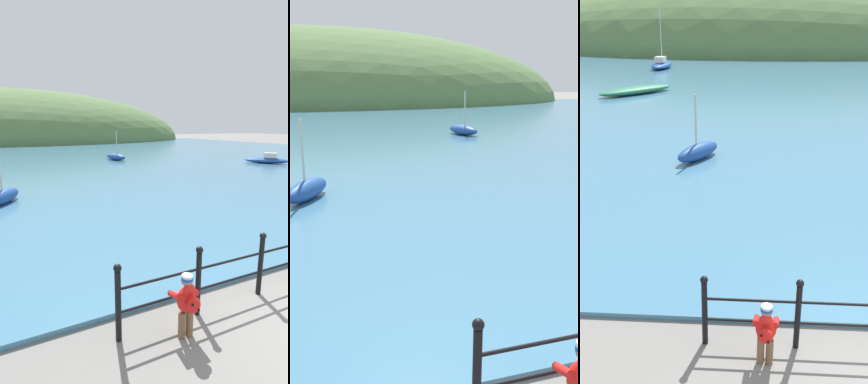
# 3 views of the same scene
# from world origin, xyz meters

# --- Properties ---
(water) EXTENTS (80.00, 60.00, 0.10)m
(water) POSITION_xyz_m (0.00, 32.00, 0.05)
(water) COLOR teal
(water) RESTS_ON ground
(far_hillside) EXTENTS (73.72, 40.55, 20.71)m
(far_hillside) POSITION_xyz_m (0.00, 65.94, 0.00)
(far_hillside) COLOR #567542
(far_hillside) RESTS_ON ground
(child_in_coat) EXTENTS (0.40, 0.54, 1.00)m
(child_in_coat) POSITION_xyz_m (-2.03, 1.11, 0.61)
(child_in_coat) COLOR brown
(child_in_coat) RESTS_ON ground
(boat_blue_hull) EXTENTS (1.78, 4.33, 5.23)m
(boat_blue_hull) POSITION_xyz_m (-10.77, 37.67, 0.46)
(boat_blue_hull) COLOR #1E4793
(boat_blue_hull) RESTS_ON water
(boat_green_fishing) EXTENTS (4.42, 4.66, 0.48)m
(boat_green_fishing) POSITION_xyz_m (-9.64, 23.84, 0.34)
(boat_green_fishing) COLOR #287551
(boat_green_fishing) RESTS_ON water
(boat_far_right) EXTENTS (1.56, 2.10, 2.24)m
(boat_far_right) POSITION_xyz_m (-4.15, 10.63, 0.39)
(boat_far_right) COLOR #1E4793
(boat_far_right) RESTS_ON water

